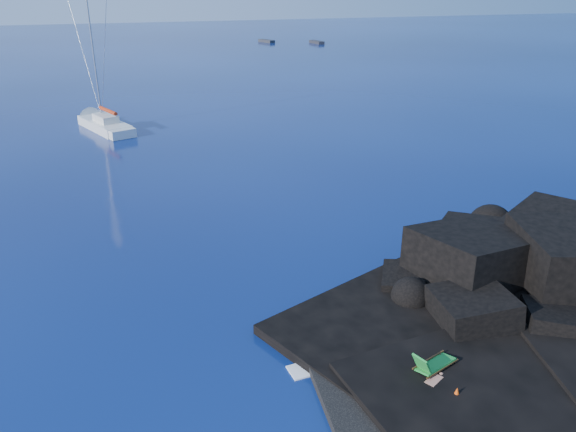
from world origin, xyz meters
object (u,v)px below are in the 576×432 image
distant_boat_a (267,42)px  distant_boat_b (317,44)px  deck_chair (436,359)px  marker_cone (457,394)px  sunbather (434,382)px  sailboat (105,130)px

distant_boat_a → distant_boat_b: 12.21m
deck_chair → marker_cone: bearing=-112.8°
distant_boat_b → deck_chair: bearing=-117.3°
sunbather → distant_boat_a: bearing=48.1°
deck_chair → distant_boat_a: (28.85, 120.13, -0.98)m
sailboat → distant_boat_b: size_ratio=2.68×
sailboat → sunbather: sailboat is taller
distant_boat_a → sunbather: bearing=-124.0°
marker_cone → deck_chair: bearing=86.5°
deck_chair → marker_cone: (-0.09, -1.51, -0.37)m
sailboat → sunbather: 45.51m
marker_cone → distant_boat_b: marker_cone is taller
sailboat → sunbather: bearing=-97.4°
marker_cone → distant_boat_a: 125.04m
sailboat → sunbather: (10.05, -44.38, 0.54)m
marker_cone → distant_boat_b: bearing=71.1°
sailboat → distant_boat_b: bearing=34.4°
deck_chair → sunbather: deck_chair is taller
deck_chair → sailboat: bearing=84.2°
distant_boat_a → distant_boat_b: bearing=-51.5°
distant_boat_b → sailboat: bearing=-133.7°
deck_chair → sunbather: size_ratio=0.92×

